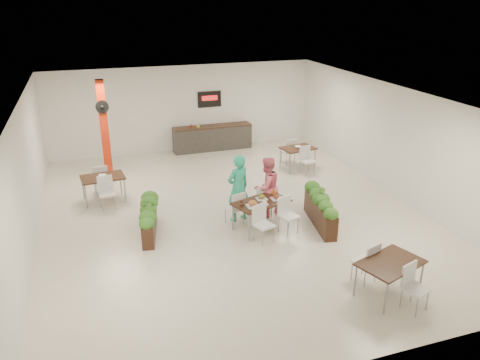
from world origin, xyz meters
name	(u,v)px	position (x,y,z in m)	size (l,w,h in m)	color
ground	(232,213)	(0.00, 0.00, 0.00)	(12.00, 12.00, 0.00)	beige
room_shell	(231,143)	(0.00, 0.00, 2.01)	(10.10, 12.10, 3.22)	white
red_column	(104,129)	(-3.00, 3.79, 1.64)	(0.40, 0.41, 3.20)	red
service_counter	(212,137)	(1.00, 5.65, 0.49)	(3.00, 0.64, 2.20)	#2C2A27
main_table	(261,206)	(0.44, -1.07, 0.64)	(1.67, 1.92, 0.92)	black
diner_man	(238,188)	(0.05, -0.41, 0.91)	(0.66, 0.43, 1.81)	#28AF85
diner_woman	(267,187)	(0.85, -0.41, 0.83)	(0.81, 0.63, 1.66)	pink
planter_left	(149,216)	(-2.30, -0.47, 0.49)	(0.67, 1.77, 0.93)	black
planter_right	(320,207)	(1.97, -1.37, 0.50)	(0.68, 1.97, 1.04)	black
side_table_a	(103,181)	(-3.25, 1.98, 0.63)	(1.27, 1.65, 0.92)	black
side_table_b	(298,151)	(3.21, 2.69, 0.62)	(1.22, 1.66, 0.92)	black
side_table_c	(390,267)	(1.84, -4.53, 0.63)	(1.46, 1.67, 0.92)	black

